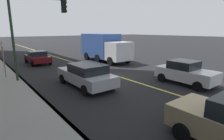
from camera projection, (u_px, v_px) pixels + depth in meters
The scene contains 10 objects.
ground at pixel (115, 76), 14.12m from camera, with size 200.00×200.00×0.00m, color black.
sidewalk_slab at pixel (5, 96), 9.55m from camera, with size 80.00×3.03×0.15m, color gray.
curb_edge at pixel (33, 90), 10.41m from camera, with size 80.00×0.16×0.15m, color slate.
lane_stripe_center at pixel (115, 75), 14.12m from camera, with size 80.00×0.16×0.01m, color #D8CC4C.
car_white at pixel (185, 72), 11.84m from camera, with size 3.83×1.91×1.54m.
car_maroon at pixel (38, 57), 18.96m from camera, with size 3.83×1.97×1.36m.
car_silver at pixel (86, 75), 11.31m from camera, with size 4.63×2.08×1.48m.
truck_blue at pixel (104, 47), 20.42m from camera, with size 6.89×2.59×3.11m.
traffic_light_mast at pixel (35, 22), 12.24m from camera, with size 0.28×3.99×6.01m.
street_sign_post at pixel (3, 57), 12.75m from camera, with size 0.60×0.08×2.73m.
Camera 1 is at (-10.64, 8.61, 3.53)m, focal length 28.49 mm.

